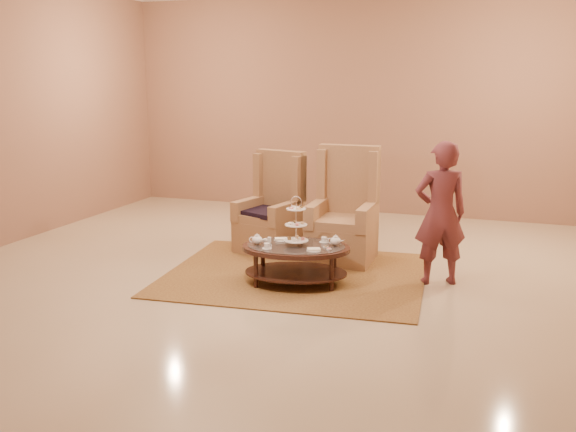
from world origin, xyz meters
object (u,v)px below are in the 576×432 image
at_px(person, 440,213).
at_px(tea_table, 296,253).
at_px(armchair_left, 273,217).
at_px(armchair_right, 344,222).

bearing_deg(person, tea_table, -1.83).
distance_m(tea_table, person, 1.61).
distance_m(tea_table, armchair_left, 1.44).
height_order(armchair_right, person, person).
xyz_separation_m(armchair_left, person, (2.18, -0.69, 0.35)).
height_order(tea_table, armchair_left, armchair_left).
relative_size(tea_table, armchair_left, 1.02).
relative_size(tea_table, armchair_right, 0.93).
bearing_deg(armchair_left, armchair_right, 6.72).
relative_size(armchair_right, person, 0.89).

